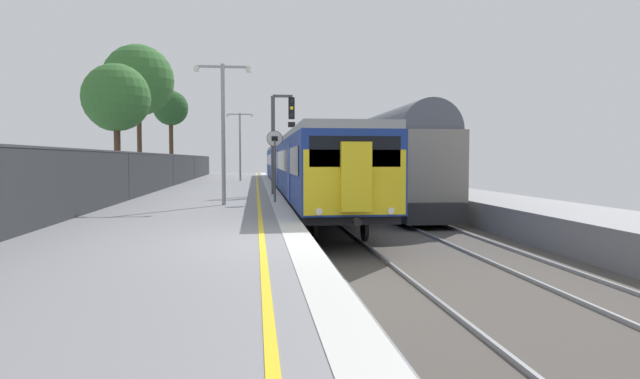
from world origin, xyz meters
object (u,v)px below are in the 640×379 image
at_px(freight_train_adjacent_track, 366,159).
at_px(background_tree_left, 115,100).
at_px(commuter_train_at_platform, 296,165).
at_px(background_tree_right, 171,110).
at_px(signal_gantry, 279,132).
at_px(platform_lamp_far, 240,140).
at_px(platform_lamp_mid, 223,121).
at_px(speed_limit_sign, 275,157).
at_px(background_tree_centre, 139,82).

height_order(freight_train_adjacent_track, background_tree_left, background_tree_left).
bearing_deg(commuter_train_at_platform, background_tree_right, 129.55).
distance_m(signal_gantry, platform_lamp_far, 15.85).
bearing_deg(platform_lamp_mid, background_tree_right, 102.23).
height_order(platform_lamp_mid, background_tree_right, background_tree_right).
relative_size(freight_train_adjacent_track, platform_lamp_far, 5.21).
distance_m(freight_train_adjacent_track, platform_lamp_far, 11.75).
bearing_deg(speed_limit_sign, background_tree_right, 106.50).
distance_m(speed_limit_sign, platform_lamp_mid, 2.40).
xyz_separation_m(background_tree_centre, background_tree_right, (0.66, 8.89, -1.01)).
height_order(freight_train_adjacent_track, signal_gantry, signal_gantry).
bearing_deg(platform_lamp_far, speed_limit_sign, -84.87).
height_order(freight_train_adjacent_track, platform_lamp_far, platform_lamp_far).
xyz_separation_m(platform_lamp_mid, background_tree_right, (-5.74, 26.47, 2.69)).
bearing_deg(background_tree_right, commuter_train_at_platform, -50.45).
relative_size(freight_train_adjacent_track, background_tree_right, 3.63).
relative_size(platform_lamp_far, background_tree_left, 0.74).
xyz_separation_m(commuter_train_at_platform, background_tree_right, (-9.42, 11.41, 4.39)).
xyz_separation_m(freight_train_adjacent_track, background_tree_centre, (-14.09, 5.00, 5.01)).
xyz_separation_m(platform_lamp_mid, background_tree_centre, (-6.40, 17.58, 3.69)).
bearing_deg(platform_lamp_mid, background_tree_left, 119.39).
distance_m(platform_lamp_mid, platform_lamp_far, 21.36).
relative_size(freight_train_adjacent_track, background_tree_left, 3.85).
bearing_deg(background_tree_centre, platform_lamp_mid, -70.00).
bearing_deg(background_tree_left, background_tree_right, 87.38).
height_order(speed_limit_sign, background_tree_right, background_tree_right).
height_order(speed_limit_sign, platform_lamp_far, platform_lamp_far).
height_order(commuter_train_at_platform, platform_lamp_far, platform_lamp_far).
bearing_deg(freight_train_adjacent_track, platform_lamp_mid, -121.42).
height_order(platform_lamp_far, background_tree_left, background_tree_left).
bearing_deg(background_tree_right, signal_gantry, -69.05).
height_order(signal_gantry, background_tree_centre, background_tree_centre).
distance_m(background_tree_centre, background_tree_right, 8.97).
distance_m(freight_train_adjacent_track, background_tree_centre, 15.77).
xyz_separation_m(platform_lamp_mid, background_tree_left, (-6.43, 11.41, 1.85)).
bearing_deg(background_tree_right, background_tree_centre, -94.27).
height_order(speed_limit_sign, platform_lamp_mid, platform_lamp_mid).
xyz_separation_m(background_tree_left, background_tree_right, (0.69, 15.06, 0.84)).
bearing_deg(background_tree_left, signal_gantry, -33.53).
xyz_separation_m(signal_gantry, background_tree_centre, (-8.62, 11.91, 3.79)).
xyz_separation_m(platform_lamp_far, background_tree_centre, (-6.40, -3.78, 3.65)).
xyz_separation_m(speed_limit_sign, background_tree_left, (-8.26, 10.51, 3.11)).
bearing_deg(background_tree_left, platform_lamp_mid, -60.61).
bearing_deg(background_tree_left, freight_train_adjacent_track, 4.76).
distance_m(signal_gantry, background_tree_left, 10.56).
distance_m(speed_limit_sign, background_tree_centre, 19.26).
bearing_deg(platform_lamp_mid, background_tree_centre, 110.00).
bearing_deg(commuter_train_at_platform, platform_lamp_mid, -103.74).
distance_m(signal_gantry, speed_limit_sign, 4.93).
xyz_separation_m(commuter_train_at_platform, background_tree_left, (-10.11, -3.66, 3.55)).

